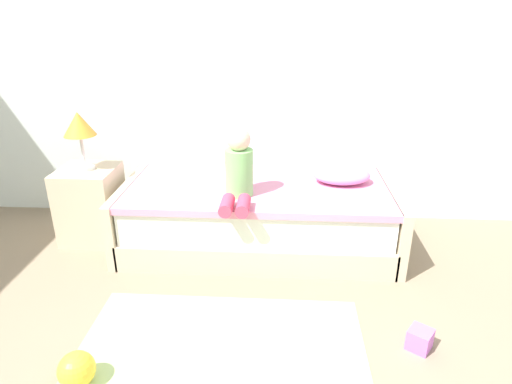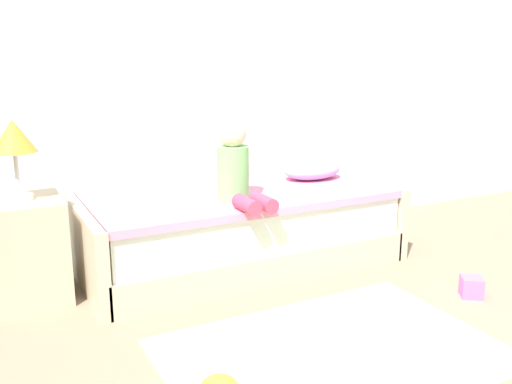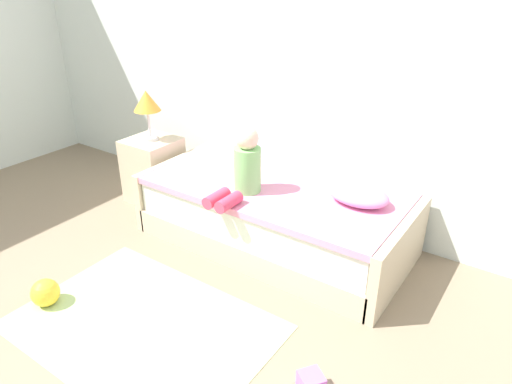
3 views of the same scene
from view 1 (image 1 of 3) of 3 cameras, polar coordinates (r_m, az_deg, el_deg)
The scene contains 9 objects.
wall_rear at distance 3.74m, azimuth 5.17°, elevation 17.92°, with size 7.20×0.10×2.90m, color silver.
bed at distance 3.47m, azimuth 0.26°, elevation -3.05°, with size 2.11×1.00×0.50m.
nightstand at distance 3.78m, azimuth -20.63°, elevation -1.49°, with size 0.44×0.44×0.60m, color beige.
table_lamp at distance 3.58m, azimuth -22.02°, elevation 7.85°, with size 0.24×0.24×0.45m.
child_figure at distance 3.09m, azimuth -2.30°, elevation 2.85°, with size 0.20×0.51×0.50m.
pillow at distance 3.47m, azimuth 11.05°, elevation 2.19°, with size 0.44×0.30×0.13m, color #EA8CC6.
toy_ball at distance 2.52m, azimuth -22.29°, elevation -20.59°, with size 0.19×0.19×0.19m, color yellow.
area_rug at distance 2.54m, azimuth -4.75°, elevation -20.80°, with size 1.60×1.10×0.01m, color #B2D189.
toy_block at distance 2.72m, azimuth 20.52°, elevation -17.49°, with size 0.12×0.12×0.12m, color #CC66D8.
Camera 1 is at (-0.09, -1.13, 1.75)m, focal length 30.77 mm.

